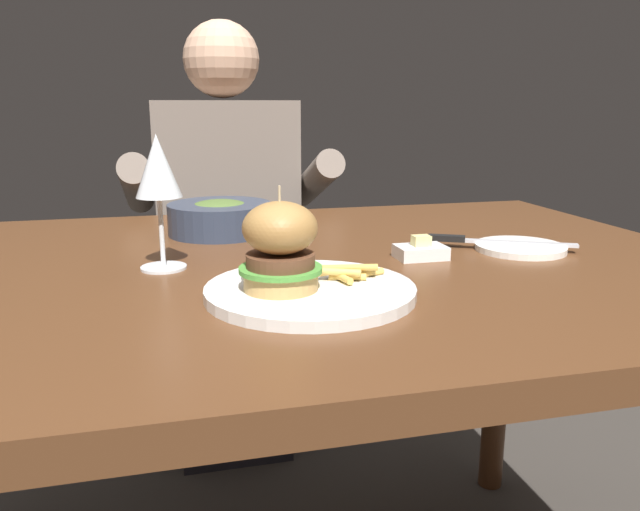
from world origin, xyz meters
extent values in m
cube|color=#56331C|center=(0.00, 0.00, 0.72)|extent=(1.34, 0.92, 0.04)
cylinder|color=#56331C|center=(0.61, 0.40, 0.35)|extent=(0.06, 0.06, 0.70)
cylinder|color=white|center=(-0.01, -0.18, 0.75)|extent=(0.26, 0.26, 0.01)
cylinder|color=tan|center=(-0.05, -0.19, 0.77)|extent=(0.09, 0.09, 0.02)
cylinder|color=#4C9338|center=(-0.05, -0.19, 0.78)|extent=(0.10, 0.10, 0.01)
cylinder|color=brown|center=(-0.05, -0.19, 0.79)|extent=(0.08, 0.08, 0.02)
ellipsoid|color=#A97A41|center=(-0.05, -0.19, 0.83)|extent=(0.09, 0.09, 0.06)
cylinder|color=#CCB78C|center=(-0.05, -0.19, 0.85)|extent=(0.00, 0.00, 0.05)
cylinder|color=#E0B251|center=(0.06, -0.16, 0.76)|extent=(0.06, 0.03, 0.01)
cylinder|color=#E0B251|center=(0.03, -0.17, 0.76)|extent=(0.02, 0.05, 0.01)
cylinder|color=#E0B251|center=(0.04, -0.17, 0.76)|extent=(0.05, 0.02, 0.01)
cylinder|color=#EABC5B|center=(0.03, -0.15, 0.76)|extent=(0.07, 0.03, 0.01)
cylinder|color=gold|center=(0.04, -0.16, 0.77)|extent=(0.07, 0.02, 0.01)
cylinder|color=#EABC5B|center=(0.03, -0.17, 0.77)|extent=(0.05, 0.03, 0.01)
cylinder|color=silver|center=(-0.19, 0.00, 0.74)|extent=(0.07, 0.07, 0.00)
cylinder|color=silver|center=(-0.19, 0.00, 0.79)|extent=(0.01, 0.01, 0.10)
cone|color=silver|center=(-0.19, 0.00, 0.89)|extent=(0.06, 0.06, 0.09)
cylinder|color=white|center=(0.38, -0.02, 0.74)|extent=(0.14, 0.14, 0.01)
cube|color=silver|center=(0.38, -0.02, 0.75)|extent=(0.16, 0.09, 0.00)
cube|color=black|center=(0.27, 0.03, 0.76)|extent=(0.06, 0.04, 0.01)
cube|color=white|center=(0.20, -0.03, 0.75)|extent=(0.08, 0.05, 0.02)
cube|color=#F4E58C|center=(0.20, -0.03, 0.77)|extent=(0.03, 0.02, 0.02)
cylinder|color=#2D384C|center=(-0.08, 0.23, 0.77)|extent=(0.19, 0.19, 0.06)
ellipsoid|color=#4C662D|center=(-0.08, 0.23, 0.79)|extent=(0.10, 0.10, 0.02)
cube|color=#282833|center=(-0.02, 0.74, 0.23)|extent=(0.30, 0.22, 0.46)
cube|color=#72665B|center=(-0.02, 0.74, 0.72)|extent=(0.36, 0.20, 0.52)
sphere|color=tan|center=(-0.02, 0.74, 1.08)|extent=(0.19, 0.19, 0.19)
cylinder|color=#72665B|center=(-0.24, 0.66, 0.78)|extent=(0.07, 0.34, 0.18)
cylinder|color=#72665B|center=(0.20, 0.66, 0.78)|extent=(0.07, 0.34, 0.18)
camera|label=1|loc=(-0.18, -0.90, 0.97)|focal=35.00mm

